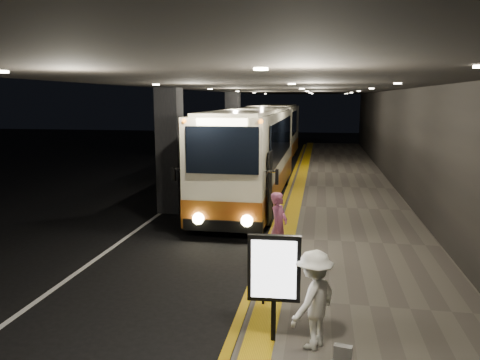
% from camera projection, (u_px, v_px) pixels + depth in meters
% --- Properties ---
extents(ground, '(90.00, 90.00, 0.00)m').
position_uv_depth(ground, '(178.00, 248.00, 12.75)').
color(ground, black).
extents(lane_line_white, '(0.12, 50.00, 0.01)m').
position_uv_depth(lane_line_white, '(172.00, 205.00, 17.90)').
color(lane_line_white, silver).
rests_on(lane_line_white, ground).
extents(kerb_stripe_yellow, '(0.18, 50.00, 0.01)m').
position_uv_depth(kerb_stripe_yellow, '(280.00, 209.00, 17.21)').
color(kerb_stripe_yellow, gold).
rests_on(kerb_stripe_yellow, ground).
extents(sidewalk, '(4.50, 50.00, 0.15)m').
position_uv_depth(sidewalk, '(347.00, 210.00, 16.79)').
color(sidewalk, '#514C44').
rests_on(sidewalk, ground).
extents(tactile_strip, '(0.50, 50.00, 0.01)m').
position_uv_depth(tactile_strip, '(294.00, 206.00, 17.10)').
color(tactile_strip, gold).
rests_on(tactile_strip, sidewalk).
extents(terminal_wall, '(0.10, 50.00, 6.00)m').
position_uv_depth(terminal_wall, '(418.00, 129.00, 15.91)').
color(terminal_wall, black).
rests_on(terminal_wall, ground).
extents(support_columns, '(0.80, 24.80, 4.40)m').
position_uv_depth(support_columns, '(170.00, 151.00, 16.51)').
color(support_columns, black).
rests_on(support_columns, ground).
extents(canopy, '(9.00, 50.00, 0.40)m').
position_uv_depth(canopy, '(287.00, 82.00, 16.39)').
color(canopy, black).
rests_on(canopy, support_columns).
extents(coach_main, '(2.43, 11.32, 3.51)m').
position_uv_depth(coach_main, '(252.00, 159.00, 18.26)').
color(coach_main, beige).
rests_on(coach_main, ground).
extents(coach_second, '(2.46, 11.18, 3.51)m').
position_uv_depth(coach_second, '(275.00, 136.00, 29.69)').
color(coach_second, beige).
rests_on(coach_second, ground).
extents(passenger_boarding, '(0.56, 0.70, 1.66)m').
position_uv_depth(passenger_boarding, '(279.00, 226.00, 11.30)').
color(passenger_boarding, '#A34C75').
rests_on(passenger_boarding, sidewalk).
extents(passenger_waiting_white, '(0.94, 1.11, 1.58)m').
position_uv_depth(passenger_waiting_white, '(314.00, 299.00, 7.28)').
color(passenger_waiting_white, silver).
rests_on(passenger_waiting_white, sidewalk).
extents(bag_polka, '(0.28, 0.17, 0.32)m').
position_uv_depth(bag_polka, '(343.00, 356.00, 6.84)').
color(bag_polka, black).
rests_on(bag_polka, sidewalk).
extents(info_sign, '(0.84, 0.16, 1.78)m').
position_uv_depth(info_sign, '(274.00, 271.00, 7.38)').
color(info_sign, black).
rests_on(info_sign, sidewalk).
extents(stanchion_post, '(0.05, 0.05, 1.14)m').
position_uv_depth(stanchion_post, '(263.00, 276.00, 8.83)').
color(stanchion_post, black).
rests_on(stanchion_post, sidewalk).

